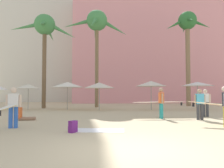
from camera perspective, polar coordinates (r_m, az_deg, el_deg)
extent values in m
plane|color=#C6B28C|center=(5.71, 4.76, -16.58)|extent=(120.00, 120.00, 0.00)
cube|color=pink|center=(38.03, 9.63, 8.04)|extent=(24.45, 10.99, 16.59)
cube|color=beige|center=(46.36, -16.86, 18.88)|extent=(12.39, 10.79, 36.36)
cylinder|color=#896B4C|center=(26.25, 18.97, 5.15)|extent=(0.49, 0.49, 9.61)
sphere|color=#2D6B33|center=(27.29, 18.83, 15.20)|extent=(2.05, 2.05, 2.05)
cone|color=#2D6B33|center=(27.81, 21.94, 14.08)|extent=(2.30, 0.46, 1.19)
cone|color=#2D6B33|center=(28.70, 18.19, 13.62)|extent=(0.89, 2.35, 1.09)
cone|color=#2D6B33|center=(26.46, 15.89, 14.48)|extent=(2.25, 0.69, 1.50)
cone|color=#2D6B33|center=(25.70, 19.56, 15.34)|extent=(0.88, 2.33, 1.26)
cylinder|color=brown|center=(22.90, -3.95, 5.30)|extent=(0.36, 0.36, 8.96)
sphere|color=#428447|center=(23.92, -3.91, 15.99)|extent=(2.14, 2.14, 2.14)
cone|color=#428447|center=(23.97, 0.62, 14.23)|extent=(2.88, 0.78, 1.79)
cone|color=#428447|center=(25.61, -4.24, 13.57)|extent=(0.69, 2.97, 1.45)
cone|color=#428447|center=(23.81, -8.80, 15.08)|extent=(2.99, 0.59, 1.27)
cone|color=#428447|center=(21.99, -4.68, 15.62)|extent=(0.90, 2.83, 1.90)
cylinder|color=brown|center=(22.20, -17.06, 4.44)|extent=(0.38, 0.38, 8.04)
sphere|color=#428447|center=(23.02, -16.93, 14.43)|extent=(1.99, 1.99, 1.99)
cone|color=#428447|center=(22.67, -12.55, 13.06)|extent=(2.65, 0.66, 1.59)
cone|color=#428447|center=(24.56, -15.69, 12.34)|extent=(0.63, 2.74, 1.24)
cone|color=#428447|center=(23.18, -21.52, 13.47)|extent=(2.77, 0.78, 1.12)
cone|color=#428447|center=(21.20, -17.51, 14.65)|extent=(0.75, 2.74, 1.31)
cylinder|color=gray|center=(19.51, -11.40, -2.99)|extent=(0.06, 0.06, 2.39)
cone|color=white|center=(19.52, -11.38, -0.15)|extent=(2.75, 2.75, 0.46)
cylinder|color=gray|center=(19.09, 10.06, -2.90)|extent=(0.06, 0.06, 2.46)
cone|color=beige|center=(19.11, 10.03, 0.11)|extent=(2.65, 2.65, 0.46)
cylinder|color=gray|center=(18.83, -3.27, -3.14)|extent=(0.06, 0.06, 2.34)
cone|color=beige|center=(18.84, -3.27, -0.33)|extent=(2.67, 2.67, 0.49)
cylinder|color=gray|center=(20.44, 21.15, -2.83)|extent=(0.06, 0.06, 2.40)
cone|color=white|center=(20.45, 21.11, 0.04)|extent=(2.78, 2.78, 0.36)
cylinder|color=gray|center=(20.31, -20.76, -3.14)|extent=(0.06, 0.06, 2.19)
cone|color=beige|center=(20.32, -20.72, -0.59)|extent=(2.07, 2.07, 0.38)
cube|color=white|center=(8.52, -3.28, -11.81)|extent=(1.96, 1.13, 0.01)
cube|color=#641F73|center=(8.17, -10.02, -10.75)|extent=(0.33, 0.35, 0.42)
cube|color=#50195C|center=(8.26, -10.62, -11.24)|extent=(0.18, 0.20, 0.18)
cylinder|color=#936B51|center=(12.61, -20.90, -8.27)|extent=(0.82, 0.23, 0.16)
cylinder|color=#936B51|center=(12.42, -21.10, -8.37)|extent=(0.82, 0.23, 0.16)
cube|color=orange|center=(12.58, -22.79, -6.83)|extent=(0.25, 0.42, 0.55)
sphere|color=#936B51|center=(12.55, -22.76, -4.95)|extent=(0.26, 0.26, 0.24)
cylinder|color=teal|center=(12.62, 12.69, -6.79)|extent=(0.16, 0.16, 0.85)
cylinder|color=teal|center=(12.81, 12.46, -6.73)|extent=(0.16, 0.16, 0.85)
cube|color=orange|center=(12.68, 12.55, -3.48)|extent=(0.23, 0.41, 0.60)
sphere|color=tan|center=(12.68, 12.53, -1.49)|extent=(0.25, 0.25, 0.24)
cylinder|color=tan|center=(12.44, 12.84, -3.66)|extent=(0.10, 0.10, 0.57)
cylinder|color=tan|center=(12.92, 12.26, -3.62)|extent=(0.10, 0.10, 0.57)
ellipsoid|color=beige|center=(12.98, 12.18, -4.58)|extent=(3.15, 0.36, 0.09)
ellipsoid|color=gold|center=(12.98, 12.18, -4.58)|extent=(3.16, 0.38, 0.06)
cube|color=black|center=(13.36, 17.44, -4.90)|extent=(0.10, 0.02, 0.18)
ellipsoid|color=beige|center=(10.69, 26.27, -4.85)|extent=(2.63, 1.60, 0.32)
ellipsoid|color=#CD4937|center=(10.69, 26.27, -4.85)|extent=(2.65, 1.62, 0.29)
cube|color=black|center=(10.71, 20.22, -5.01)|extent=(0.11, 0.07, 0.19)
cylinder|color=blue|center=(9.91, -24.64, -7.82)|extent=(0.18, 0.18, 0.86)
cylinder|color=blue|center=(9.86, -23.50, -7.87)|extent=(0.18, 0.18, 0.86)
cube|color=white|center=(9.84, -24.00, -3.81)|extent=(0.43, 0.27, 0.53)
sphere|color=beige|center=(9.84, -23.96, -1.44)|extent=(0.27, 0.27, 0.24)
cylinder|color=beige|center=(9.90, -25.43, -3.99)|extent=(0.11, 0.11, 0.51)
cylinder|color=beige|center=(9.79, -22.57, -4.06)|extent=(0.11, 0.11, 0.51)
ellipsoid|color=white|center=(9.57, -24.65, -5.19)|extent=(0.51, 2.80, 0.21)
ellipsoid|color=gold|center=(9.57, -24.65, -5.19)|extent=(0.53, 2.81, 0.17)
cube|color=black|center=(8.53, -26.78, -6.73)|extent=(0.02, 0.11, 0.18)
cylinder|color=#3D3D42|center=(12.75, 22.10, -6.66)|extent=(0.16, 0.16, 0.84)
cylinder|color=#3D3D42|center=(12.67, 21.28, -6.71)|extent=(0.16, 0.16, 0.84)
cube|color=#4CB2DB|center=(12.67, 21.64, -3.57)|extent=(0.40, 0.23, 0.54)
sphere|color=tan|center=(12.67, 21.61, -1.71)|extent=(0.24, 0.24, 0.24)
cylinder|color=tan|center=(12.78, 22.66, -3.71)|extent=(0.10, 0.10, 0.52)
cylinder|color=tan|center=(12.57, 20.61, -3.76)|extent=(0.10, 0.10, 0.52)
cylinder|color=#3D3D42|center=(14.55, 23.35, -6.03)|extent=(0.22, 0.22, 0.87)
cylinder|color=#3D3D42|center=(14.56, 22.56, -6.04)|extent=(0.22, 0.22, 0.87)
cube|color=white|center=(14.52, 22.91, -3.29)|extent=(0.46, 0.38, 0.52)
sphere|color=beige|center=(14.52, 22.88, -1.71)|extent=(0.32, 0.32, 0.24)
cylinder|color=beige|center=(14.52, 23.90, -3.42)|extent=(0.14, 0.14, 0.50)
cylinder|color=beige|center=(14.53, 21.92, -3.45)|extent=(0.14, 0.14, 0.50)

